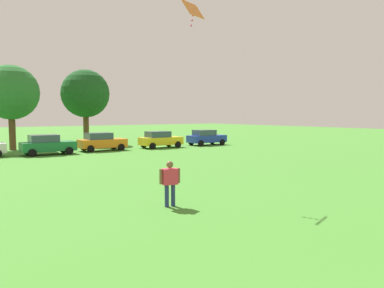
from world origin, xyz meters
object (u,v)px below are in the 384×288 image
parked_car_orange_2 (102,142)px  adult_bystander (170,180)px  tree_right (11,93)px  kite (193,11)px  parked_car_blue_4 (206,137)px  parked_car_green_1 (47,145)px  parked_car_yellow_3 (160,139)px  tree_far_right (85,94)px

parked_car_orange_2 → adult_bystander: bearing=-105.0°
adult_bystander → tree_right: 27.51m
kite → parked_car_blue_4: size_ratio=0.28×
parked_car_green_1 → parked_car_orange_2: same height
kite → tree_right: (-3.28, 25.12, -2.43)m
parked_car_green_1 → parked_car_yellow_3: size_ratio=1.00×
parked_car_orange_2 → parked_car_blue_4: (11.82, -0.46, 0.00)m
kite → parked_car_orange_2: 20.98m
parked_car_yellow_3 → tree_right: (-12.60, 6.12, 4.55)m
adult_bystander → parked_car_orange_2: (5.78, 21.51, -0.14)m
adult_bystander → parked_car_blue_4: (17.60, 21.05, -0.14)m
parked_car_yellow_3 → parked_car_blue_4: 5.84m
tree_right → parked_car_orange_2: bearing=-40.4°
parked_car_green_1 → parked_car_blue_4: size_ratio=1.00×
parked_car_orange_2 → tree_right: bearing=139.6°
adult_bystander → tree_far_right: 31.44m
parked_car_orange_2 → tree_right: tree_right is taller
parked_car_green_1 → kite: bearing=-84.9°
parked_car_orange_2 → tree_far_right: tree_far_right is taller
kite → tree_far_right: tree_far_right is taller
tree_right → parked_car_yellow_3: bearing=-25.9°
kite → parked_car_green_1: bearing=95.1°
parked_car_orange_2 → parked_car_yellow_3: size_ratio=1.00×
adult_bystander → parked_car_yellow_3: adult_bystander is taller
tree_right → tree_far_right: size_ratio=0.95×
parked_car_orange_2 → tree_far_right: size_ratio=0.51×
parked_car_green_1 → parked_car_yellow_3: same height
adult_bystander → kite: size_ratio=1.39×
tree_right → parked_car_green_1: bearing=-75.7°
parked_car_blue_4 → parked_car_green_1: bearing=-179.2°
parked_car_yellow_3 → parked_car_blue_4: same height
kite → tree_right: 25.45m
adult_bystander → kite: kite is taller
adult_bystander → tree_right: tree_right is taller
parked_car_green_1 → tree_far_right: bearing=55.0°
kite → parked_car_blue_4: (15.16, 19.03, -6.98)m
adult_bystander → parked_car_blue_4: bearing=61.6°
kite → parked_car_orange_2: (3.34, 19.50, -6.98)m
tree_right → kite: bearing=-82.6°
adult_bystander → parked_car_orange_2: bearing=86.4°
parked_car_orange_2 → tree_right: (-6.62, 5.63, 4.55)m
parked_car_blue_4 → tree_right: size_ratio=0.54×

